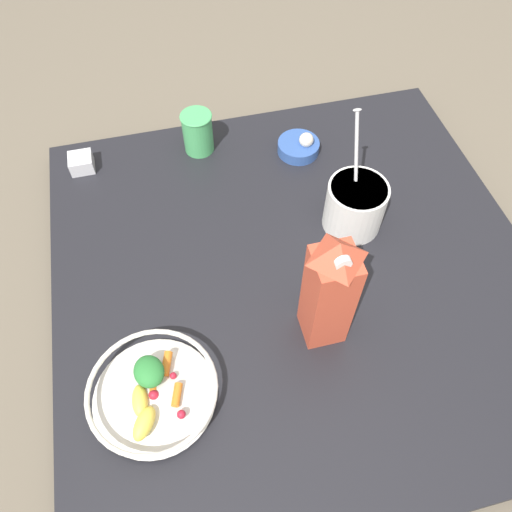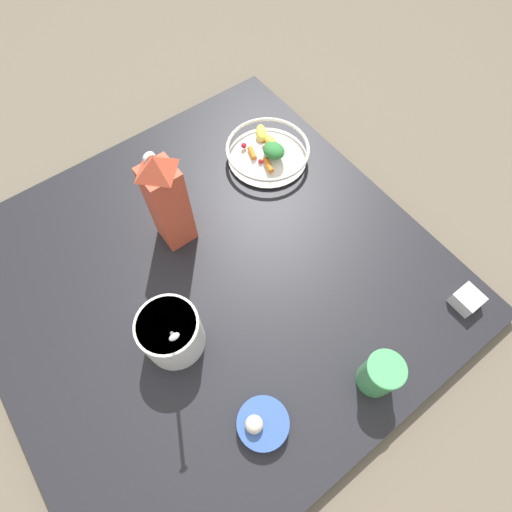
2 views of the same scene
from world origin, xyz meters
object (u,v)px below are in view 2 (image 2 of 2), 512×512
spice_jar (467,300)px  milk_carton (167,201)px  yogurt_tub (171,332)px  garlic_bowl (262,424)px  fruit_bowl (268,151)px  drinking_cup (380,374)px

spice_jar → milk_carton: bearing=-52.1°
yogurt_tub → garlic_bowl: bearing=100.9°
fruit_bowl → spice_jar: 0.66m
yogurt_tub → fruit_bowl: bearing=-148.3°
yogurt_tub → spice_jar: size_ratio=4.62×
fruit_bowl → milk_carton: 0.38m
fruit_bowl → spice_jar: fruit_bowl is taller
fruit_bowl → spice_jar: (-0.10, 0.65, -0.01)m
milk_carton → drinking_cup: 0.61m
fruit_bowl → garlic_bowl: bearing=51.6°
garlic_bowl → milk_carton: bearing=-101.7°
fruit_bowl → milk_carton: size_ratio=0.82×
milk_carton → drinking_cup: (-0.15, 0.59, -0.09)m
yogurt_tub → drinking_cup: yogurt_tub is taller
drinking_cup → garlic_bowl: 0.27m
milk_carton → drinking_cup: bearing=104.3°
drinking_cup → spice_jar: 0.31m
fruit_bowl → milk_carton: bearing=10.4°
milk_carton → garlic_bowl: 0.54m
fruit_bowl → yogurt_tub: size_ratio=0.90×
yogurt_tub → milk_carton: bearing=-122.1°
fruit_bowl → milk_carton: milk_carton is taller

